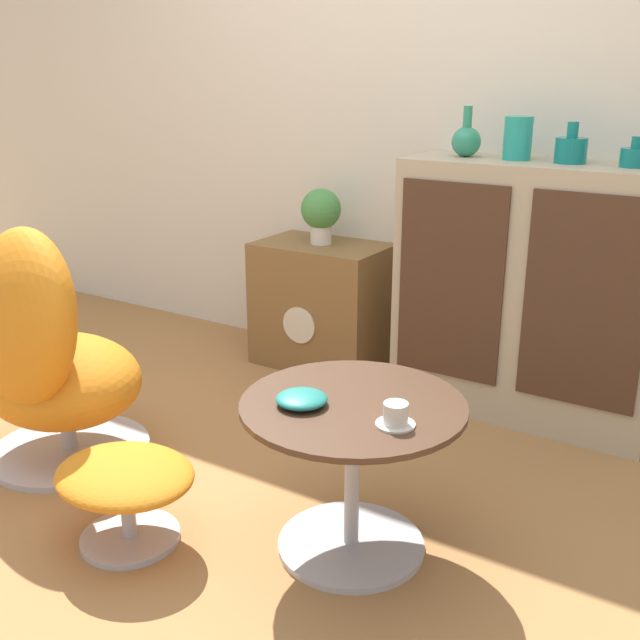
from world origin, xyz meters
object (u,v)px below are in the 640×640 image
at_px(sideboard, 529,292).
at_px(vase_rightmost, 635,157).
at_px(bowl, 302,399).
at_px(vase_leftmost, 466,140).
at_px(ottoman, 125,483).
at_px(tv_console, 322,305).
at_px(potted_plant, 321,212).
at_px(vase_inner_right, 571,149).
at_px(coffee_table, 352,456).
at_px(vase_inner_left, 518,138).
at_px(teacup, 396,416).
at_px(egg_chair, 43,354).

xyz_separation_m(sideboard, vase_rightmost, (0.33, 0.00, 0.55)).
bearing_deg(vase_rightmost, bowl, -113.24).
height_order(vase_leftmost, vase_rightmost, vase_leftmost).
xyz_separation_m(ottoman, bowl, (0.47, 0.24, 0.30)).
relative_size(vase_leftmost, vase_rightmost, 1.82).
height_order(tv_console, potted_plant, potted_plant).
bearing_deg(vase_rightmost, vase_inner_right, 180.00).
distance_m(coffee_table, vase_inner_left, 1.46).
xyz_separation_m(coffee_table, vase_rightmost, (0.45, 1.22, 0.77)).
bearing_deg(teacup, vase_leftmost, 105.55).
xyz_separation_m(vase_rightmost, potted_plant, (-1.33, 0.01, -0.33)).
bearing_deg(tv_console, sideboard, -0.72).
height_order(egg_chair, ottoman, egg_chair).
relative_size(sideboard, vase_inner_right, 6.91).
relative_size(sideboard, teacup, 9.76).
relative_size(egg_chair, vase_rightmost, 8.30).
distance_m(egg_chair, teacup, 1.37).
relative_size(vase_rightmost, teacup, 1.01).
bearing_deg(tv_console, vase_inner_left, -0.55).
bearing_deg(egg_chair, vase_inner_right, 43.07).
bearing_deg(bowl, teacup, 5.18).
height_order(potted_plant, bowl, potted_plant).
relative_size(tv_console, ottoman, 1.38).
xyz_separation_m(ottoman, vase_rightmost, (1.03, 1.55, 0.87)).
bearing_deg(vase_inner_right, teacup, -92.49).
distance_m(ottoman, teacup, 0.86).
height_order(tv_console, vase_inner_right, vase_inner_right).
distance_m(tv_console, vase_inner_left, 1.21).
height_order(coffee_table, vase_inner_left, vase_inner_left).
bearing_deg(bowl, coffee_table, 38.21).
bearing_deg(teacup, ottoman, -160.52).
bearing_deg(vase_leftmost, tv_console, 179.28).
xyz_separation_m(tv_console, potted_plant, (-0.01, 0.00, 0.45)).
relative_size(ottoman, teacup, 4.14).
bearing_deg(ottoman, coffee_table, 29.37).
bearing_deg(egg_chair, teacup, 2.01).
xyz_separation_m(vase_inner_right, vase_rightmost, (0.23, 0.00, -0.01)).
height_order(tv_console, bowl, tv_console).
xyz_separation_m(ottoman, vase_inner_left, (0.61, 1.55, 0.92)).
distance_m(egg_chair, potted_plant, 1.41).
height_order(sideboard, coffee_table, sideboard).
height_order(egg_chair, vase_inner_left, vase_inner_left).
xyz_separation_m(potted_plant, bowl, (0.77, -1.32, -0.25)).
distance_m(tv_console, egg_chair, 1.38).
height_order(vase_leftmost, vase_inner_right, vase_leftmost).
distance_m(ottoman, vase_rightmost, 2.06).
distance_m(vase_inner_left, teacup, 1.43).
xyz_separation_m(vase_inner_right, potted_plant, (-1.10, 0.01, -0.34)).
height_order(egg_chair, bowl, egg_chair).
bearing_deg(vase_inner_right, ottoman, -117.60).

